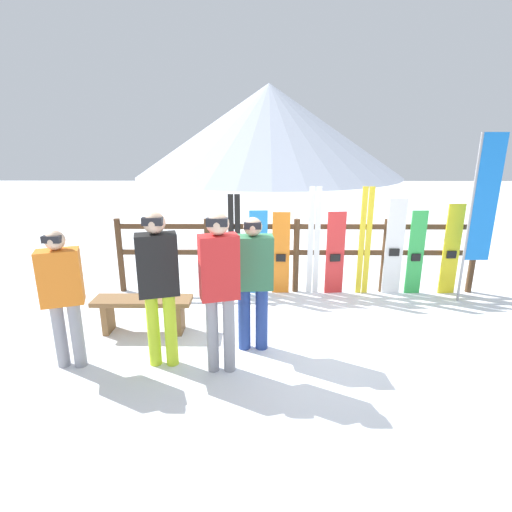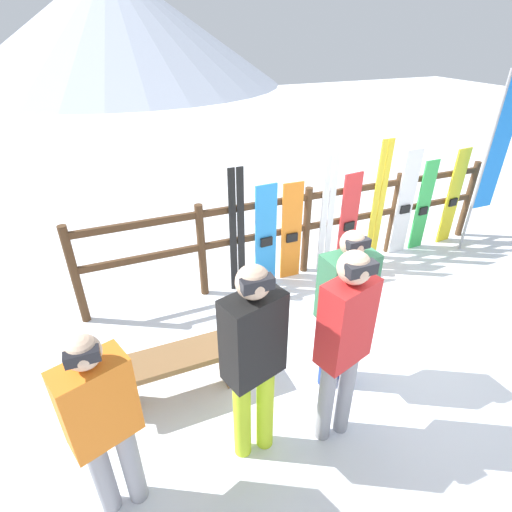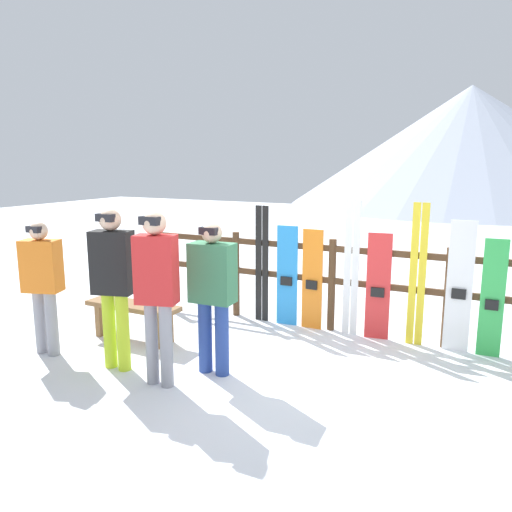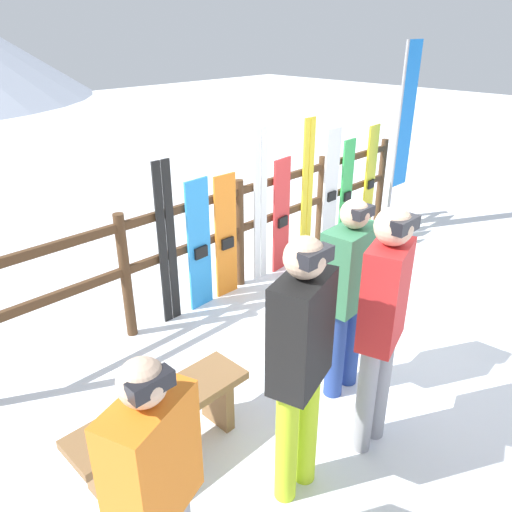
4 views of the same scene
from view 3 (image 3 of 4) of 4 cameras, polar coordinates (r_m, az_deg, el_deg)
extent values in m
plane|color=white|center=(5.49, 2.81, -13.57)|extent=(40.00, 40.00, 0.00)
cone|color=#B2BCD1|center=(28.34, 23.09, 11.50)|extent=(18.00, 18.00, 6.00)
cylinder|color=#4C331E|center=(8.14, -11.35, -1.01)|extent=(0.10, 0.10, 1.25)
cylinder|color=#4C331E|center=(7.35, -2.28, -2.09)|extent=(0.10, 0.10, 1.25)
cylinder|color=#4C331E|center=(6.78, 8.64, -3.32)|extent=(0.10, 0.10, 1.25)
cylinder|color=#4C331E|center=(6.50, 21.05, -4.56)|extent=(0.10, 0.10, 1.25)
cube|color=#4C331E|center=(6.76, 8.66, -2.80)|extent=(5.86, 0.05, 0.08)
cube|color=#4C331E|center=(6.67, 8.77, 0.84)|extent=(5.86, 0.05, 0.08)
cube|color=brown|center=(6.58, -13.91, -5.54)|extent=(1.29, 0.36, 0.06)
cube|color=brown|center=(6.96, -16.86, -6.84)|extent=(0.08, 0.29, 0.42)
cube|color=brown|center=(6.36, -10.47, -8.23)|extent=(0.08, 0.29, 0.42)
cylinder|color=gray|center=(6.52, -23.42, -6.88)|extent=(0.14, 0.14, 0.77)
cylinder|color=gray|center=(6.38, -22.29, -7.19)|extent=(0.14, 0.14, 0.77)
cube|color=orange|center=(6.28, -23.32, -1.04)|extent=(0.48, 0.36, 0.61)
sphere|color=#D8B293|center=(6.22, -23.61, 2.64)|extent=(0.21, 0.21, 0.21)
cube|color=black|center=(6.17, -24.07, 2.79)|extent=(0.19, 0.07, 0.07)
cylinder|color=gray|center=(5.29, -11.82, -9.69)|extent=(0.13, 0.13, 0.87)
cylinder|color=gray|center=(5.18, -10.21, -10.06)|extent=(0.13, 0.13, 0.87)
cube|color=red|center=(5.02, -11.35, -1.52)|extent=(0.45, 0.33, 0.69)
sphere|color=#D8B293|center=(4.94, -11.54, 3.72)|extent=(0.24, 0.24, 0.24)
cube|color=black|center=(4.88, -12.07, 3.96)|extent=(0.21, 0.08, 0.08)
cylinder|color=#B7D826|center=(5.80, -16.40, -8.09)|extent=(0.14, 0.14, 0.86)
cylinder|color=#B7D826|center=(5.67, -14.95, -8.44)|extent=(0.14, 0.14, 0.86)
cube|color=black|center=(5.54, -16.09, -0.70)|extent=(0.48, 0.35, 0.68)
sphere|color=#D8B293|center=(5.47, -16.34, 3.99)|extent=(0.23, 0.23, 0.23)
cube|color=black|center=(5.41, -16.86, 4.21)|extent=(0.21, 0.08, 0.08)
cylinder|color=navy|center=(5.49, -5.83, -9.11)|extent=(0.15, 0.15, 0.80)
cylinder|color=navy|center=(5.39, -3.91, -9.48)|extent=(0.15, 0.15, 0.80)
cube|color=#33724C|center=(5.24, -5.01, -1.94)|extent=(0.48, 0.28, 0.63)
sphere|color=#D8B293|center=(5.16, -5.08, 2.65)|extent=(0.22, 0.22, 0.22)
cube|color=black|center=(5.10, -5.47, 2.86)|extent=(0.19, 0.08, 0.08)
cube|color=black|center=(7.08, 0.30, -0.89)|extent=(0.09, 0.02, 1.66)
cube|color=black|center=(7.03, 1.07, -0.97)|extent=(0.09, 0.02, 1.66)
cube|color=#288CE0|center=(6.92, 3.58, -2.28)|extent=(0.30, 0.04, 1.40)
cube|color=black|center=(6.91, 3.48, -2.89)|extent=(0.16, 0.04, 0.12)
cube|color=orange|center=(6.79, 6.45, -2.69)|extent=(0.29, 0.03, 1.37)
cube|color=black|center=(6.78, 6.36, -3.30)|extent=(0.16, 0.03, 0.12)
cube|color=white|center=(6.60, 10.41, -1.38)|extent=(0.09, 0.02, 1.78)
cube|color=white|center=(6.58, 11.28, -1.46)|extent=(0.09, 0.02, 1.78)
cube|color=red|center=(6.55, 13.79, -3.42)|extent=(0.31, 0.06, 1.38)
cube|color=black|center=(6.54, 13.71, -4.06)|extent=(0.17, 0.05, 0.12)
cube|color=yellow|center=(6.43, 17.52, -2.05)|extent=(0.09, 0.02, 1.78)
cube|color=yellow|center=(6.41, 18.45, -2.13)|extent=(0.09, 0.02, 1.78)
cube|color=white|center=(6.39, 22.22, -3.30)|extent=(0.29, 0.03, 1.59)
cube|color=black|center=(6.38, 22.15, -4.04)|extent=(0.16, 0.03, 0.12)
cube|color=green|center=(6.40, 25.40, -4.41)|extent=(0.26, 0.04, 1.40)
cube|color=black|center=(6.39, 25.34, -5.08)|extent=(0.14, 0.04, 0.12)
camera|label=1|loc=(2.63, -66.58, 9.43)|focal=28.00mm
camera|label=2|loc=(4.99, -40.62, 17.50)|focal=28.00mm
camera|label=4|loc=(6.11, -40.08, 12.92)|focal=35.00mm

